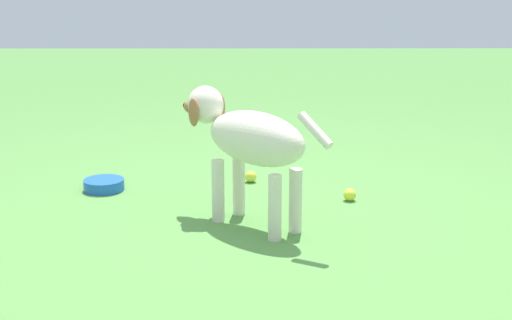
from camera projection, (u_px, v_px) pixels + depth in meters
ground at (250, 229)px, 3.60m from camera, size 14.00×14.00×0.00m
dog at (247, 139)px, 3.57m from camera, size 0.69×0.71×0.63m
tennis_ball_0 at (251, 176)px, 4.33m from camera, size 0.07×0.07×0.07m
tennis_ball_1 at (350, 195)px, 4.01m from camera, size 0.07×0.07×0.07m
water_bowl at (104, 185)px, 4.19m from camera, size 0.22×0.22×0.06m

